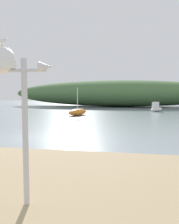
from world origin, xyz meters
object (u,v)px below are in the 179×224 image
mast_structure (8,73)px  seagull_on_radar (2,41)px  motorboat_off_point (156,108)px  sailboat_outer_mooring (78,112)px

mast_structure → seagull_on_radar: size_ratio=11.91×
mast_structure → motorboat_off_point: 29.59m
mast_structure → motorboat_off_point: size_ratio=1.37×
motorboat_off_point → sailboat_outer_mooring: size_ratio=0.74×
sailboat_outer_mooring → mast_structure: bearing=-80.3°
seagull_on_radar → motorboat_off_point: seagull_on_radar is taller
seagull_on_radar → motorboat_off_point: (5.67, 28.95, -3.14)m
mast_structure → sailboat_outer_mooring: bearing=99.7°
mast_structure → seagull_on_radar: seagull_on_radar is taller
motorboat_off_point → sailboat_outer_mooring: sailboat_outer_mooring is taller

